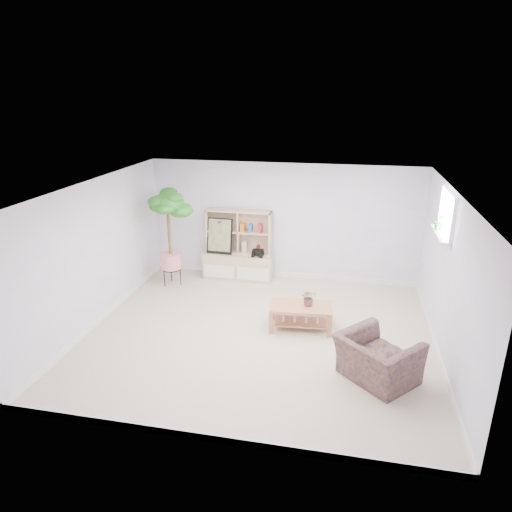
% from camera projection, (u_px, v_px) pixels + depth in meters
% --- Properties ---
extents(floor, '(5.50, 5.00, 0.01)m').
position_uv_depth(floor, '(259.00, 334.00, 7.42)').
color(floor, '#BFAE94').
rests_on(floor, ground).
extents(ceiling, '(5.50, 5.00, 0.01)m').
position_uv_depth(ceiling, '(260.00, 188.00, 6.60)').
color(ceiling, white).
rests_on(ceiling, walls).
extents(walls, '(5.51, 5.01, 2.40)m').
position_uv_depth(walls, '(259.00, 265.00, 7.01)').
color(walls, white).
rests_on(walls, floor).
extents(baseboard, '(5.50, 5.00, 0.10)m').
position_uv_depth(baseboard, '(259.00, 331.00, 7.40)').
color(baseboard, white).
rests_on(baseboard, floor).
extents(window, '(0.10, 0.98, 0.68)m').
position_uv_depth(window, '(447.00, 214.00, 6.77)').
color(window, white).
rests_on(window, walls).
extents(window_sill, '(0.14, 1.00, 0.04)m').
position_uv_depth(window_sill, '(440.00, 234.00, 6.89)').
color(window_sill, white).
rests_on(window_sill, walls).
extents(storage_unit, '(1.44, 0.49, 1.44)m').
position_uv_depth(storage_unit, '(238.00, 245.00, 9.40)').
color(storage_unit, '#CCA988').
rests_on(storage_unit, floor).
extents(poster, '(0.54, 0.15, 0.74)m').
position_uv_depth(poster, '(220.00, 236.00, 9.37)').
color(poster, gold).
rests_on(poster, storage_unit).
extents(toy_truck, '(0.32, 0.22, 0.17)m').
position_uv_depth(toy_truck, '(258.00, 253.00, 9.27)').
color(toy_truck, black).
rests_on(toy_truck, storage_unit).
extents(coffee_table, '(1.04, 0.62, 0.41)m').
position_uv_depth(coffee_table, '(301.00, 317.00, 7.53)').
color(coffee_table, '#93582C').
rests_on(coffee_table, floor).
extents(table_plant, '(0.30, 0.28, 0.28)m').
position_uv_depth(table_plant, '(309.00, 297.00, 7.43)').
color(table_plant, '#245A29').
rests_on(table_plant, coffee_table).
extents(floor_tree, '(0.76, 0.76, 1.96)m').
position_uv_depth(floor_tree, '(170.00, 239.00, 8.98)').
color(floor_tree, '#136213').
rests_on(floor_tree, floor).
extents(armchair, '(1.29, 1.28, 0.72)m').
position_uv_depth(armchair, '(378.00, 356.00, 6.13)').
color(armchair, '#0B1534').
rests_on(armchair, floor).
extents(sill_plant, '(0.18, 0.16, 0.27)m').
position_uv_depth(sill_plant, '(439.00, 221.00, 7.01)').
color(sill_plant, '#136213').
rests_on(sill_plant, window_sill).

